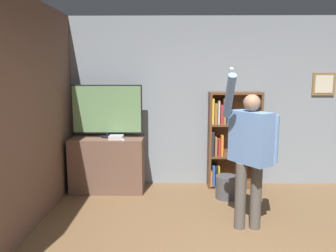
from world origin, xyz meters
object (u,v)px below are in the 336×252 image
at_px(television, 107,110).
at_px(bookshelf, 229,139).
at_px(person, 250,149).
at_px(waste_bin, 226,187).
at_px(game_console, 116,137).

distance_m(television, bookshelf, 1.97).
xyz_separation_m(bookshelf, person, (-0.01, -1.47, 0.19)).
height_order(bookshelf, waste_bin, bookshelf).
xyz_separation_m(bookshelf, waste_bin, (-0.10, -0.51, -0.61)).
bearing_deg(game_console, bookshelf, 10.15).
relative_size(television, person, 0.58).
bearing_deg(game_console, person, -33.77).
bearing_deg(bookshelf, person, -90.46).
distance_m(bookshelf, waste_bin, 0.81).
xyz_separation_m(game_console, bookshelf, (1.74, 0.31, -0.09)).
bearing_deg(waste_bin, person, -84.48).
bearing_deg(television, waste_bin, -11.55).
height_order(game_console, bookshelf, bookshelf).
bearing_deg(waste_bin, game_console, 172.97).
height_order(television, waste_bin, television).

